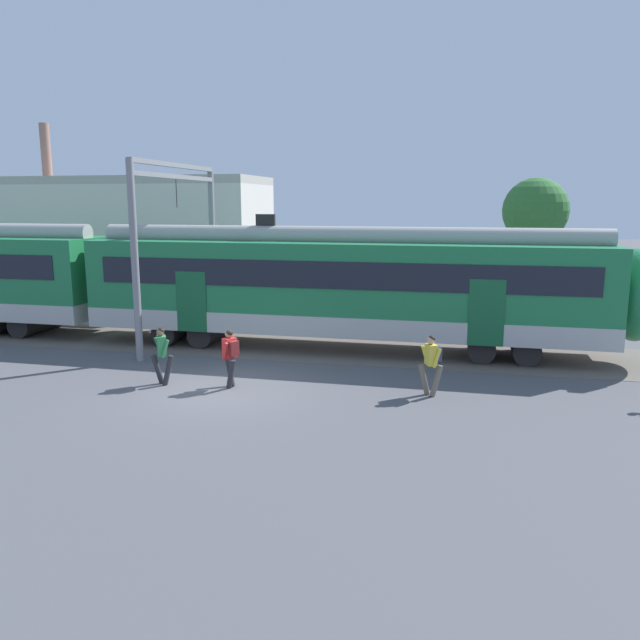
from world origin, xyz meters
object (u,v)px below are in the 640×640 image
at_px(commuter_train, 121,279).
at_px(pedestrian_green, 162,352).
at_px(pedestrian_red, 230,353).
at_px(pedestrian_yellow, 432,360).

relative_size(commuter_train, pedestrian_green, 22.83).
relative_size(pedestrian_green, pedestrian_red, 1.00).
relative_size(commuter_train, pedestrian_yellow, 22.83).
height_order(pedestrian_green, pedestrian_yellow, same).
bearing_deg(pedestrian_red, pedestrian_yellow, 5.09).
height_order(commuter_train, pedestrian_yellow, commuter_train).
bearing_deg(pedestrian_green, pedestrian_red, 4.49).
relative_size(pedestrian_red, pedestrian_yellow, 1.00).
distance_m(commuter_train, pedestrian_yellow, 12.98).
xyz_separation_m(commuter_train, pedestrian_red, (6.45, -5.34, -1.26)).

